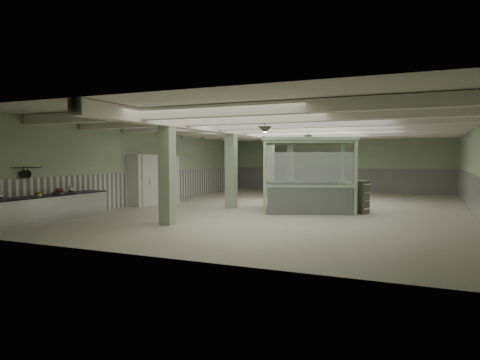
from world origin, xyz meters
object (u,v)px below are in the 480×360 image
at_px(prep_counter, 52,208).
at_px(walkin_cooler, 151,178).
at_px(filing_cabinet, 361,197).
at_px(guard_booth, 307,163).

height_order(prep_counter, walkin_cooler, walkin_cooler).
bearing_deg(walkin_cooler, filing_cabinet, 2.40).
height_order(prep_counter, filing_cabinet, filing_cabinet).
bearing_deg(filing_cabinet, walkin_cooler, -156.94).
xyz_separation_m(prep_counter, filing_cabinet, (9.47, 6.30, 0.18)).
bearing_deg(filing_cabinet, guard_booth, -161.11).
height_order(prep_counter, guard_booth, guard_booth).
distance_m(guard_booth, filing_cabinet, 2.57).
xyz_separation_m(prep_counter, guard_booth, (7.26, 6.36, 1.50)).
bearing_deg(filing_cabinet, prep_counter, -125.71).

